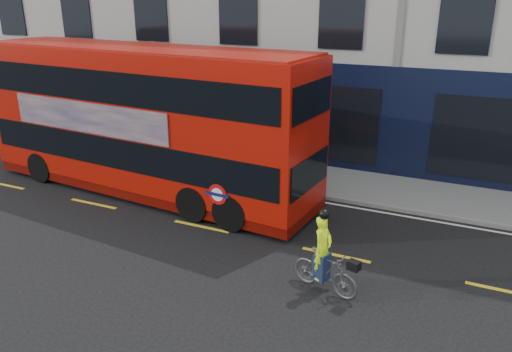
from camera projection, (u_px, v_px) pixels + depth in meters
The scene contains 7 objects.
ground at pixel (318, 284), 11.53m from camera, with size 120.00×120.00×0.00m, color black.
pavement at pixel (377, 189), 17.05m from camera, with size 60.00×3.00×0.12m, color gray.
kerb at pixel (367, 204), 15.77m from camera, with size 60.00×0.12×0.13m, color gray.
road_edge_line at pixel (365, 209), 15.54m from camera, with size 58.00×0.10×0.01m, color silver.
lane_dashes at pixel (336, 255), 12.81m from camera, with size 58.00×0.12×0.01m, color yellow, non-canonical shape.
bus at pixel (145, 120), 16.22m from camera, with size 12.09×3.68×4.80m.
cyclist at pixel (324, 265), 11.04m from camera, with size 1.73×0.90×1.99m.
Camera 1 is at (2.90, -9.66, 6.28)m, focal length 35.00 mm.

